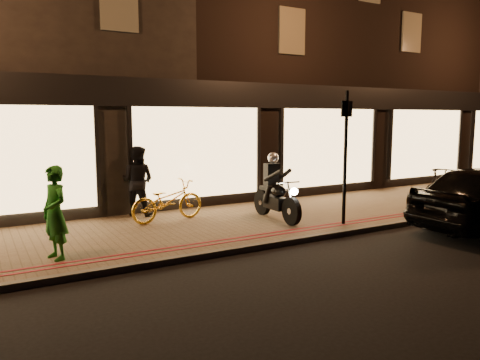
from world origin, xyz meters
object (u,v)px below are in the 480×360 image
object	(u,v)px
person_green	(55,213)
sign_post	(345,150)
bicycle_gold	(168,201)
motorcycle	(276,194)

from	to	relation	value
person_green	sign_post	bearing A→B (deg)	67.38
sign_post	bicycle_gold	xyz separation A→B (m)	(-3.39, 2.25, -1.20)
motorcycle	person_green	world-z (taller)	person_green
motorcycle	person_green	xyz separation A→B (m)	(-5.03, -0.76, 0.19)
sign_post	person_green	xyz separation A→B (m)	(-6.13, 0.40, -0.87)
sign_post	person_green	distance (m)	6.20
motorcycle	person_green	size ratio (longest dim) A/B	1.21
bicycle_gold	person_green	distance (m)	3.31
motorcycle	sign_post	xyz separation A→B (m)	(1.10, -1.16, 1.06)
sign_post	motorcycle	bearing A→B (deg)	133.42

